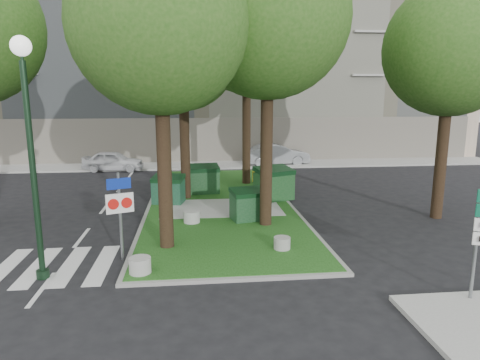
{
  "coord_description": "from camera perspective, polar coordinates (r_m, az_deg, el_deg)",
  "views": [
    {
      "loc": [
        -0.58,
        -10.56,
        4.86
      ],
      "look_at": [
        0.94,
        3.55,
        2.0
      ],
      "focal_mm": 32.0,
      "sensor_mm": 36.0,
      "label": 1
    }
  ],
  "objects": [
    {
      "name": "ground",
      "position": [
        11.64,
        -2.82,
        -13.3
      ],
      "size": [
        120.0,
        120.0,
        0.0
      ],
      "primitive_type": "plane",
      "color": "black",
      "rests_on": "ground"
    },
    {
      "name": "median_island",
      "position": [
        19.2,
        -2.74,
        -3.1
      ],
      "size": [
        6.0,
        16.0,
        0.12
      ],
      "primitive_type": "cube",
      "color": "#1B4513",
      "rests_on": "ground"
    },
    {
      "name": "median_kerb",
      "position": [
        19.2,
        -2.74,
        -3.13
      ],
      "size": [
        6.3,
        16.3,
        0.1
      ],
      "primitive_type": "cube",
      "color": "gray",
      "rests_on": "ground"
    },
    {
      "name": "building_sidewalk",
      "position": [
        29.46,
        -4.95,
        1.97
      ],
      "size": [
        42.0,
        3.0,
        0.12
      ],
      "primitive_type": "cube",
      "color": "#999993",
      "rests_on": "ground"
    },
    {
      "name": "zebra_crossing",
      "position": [
        13.38,
        -19.75,
        -10.58
      ],
      "size": [
        5.0,
        3.0,
        0.01
      ],
      "primitive_type": "cube",
      "color": "silver",
      "rests_on": "ground"
    },
    {
      "name": "apartment_building",
      "position": [
        36.7,
        -5.45,
        16.25
      ],
      "size": [
        41.0,
        12.0,
        16.0
      ],
      "primitive_type": "cube",
      "color": "tan",
      "rests_on": "ground"
    },
    {
      "name": "tree_median_near_left",
      "position": [
        13.37,
        -10.37,
        21.81
      ],
      "size": [
        5.2,
        5.2,
        10.53
      ],
      "color": "black",
      "rests_on": "ground"
    },
    {
      "name": "tree_median_near_right",
      "position": [
        15.67,
        4.1,
        22.87
      ],
      "size": [
        5.6,
        5.6,
        11.46
      ],
      "color": "black",
      "rests_on": "ground"
    },
    {
      "name": "tree_median_mid",
      "position": [
        19.74,
        -7.43,
        17.46
      ],
      "size": [
        4.8,
        4.8,
        9.99
      ],
      "color": "black",
      "rests_on": "ground"
    },
    {
      "name": "tree_median_far",
      "position": [
        23.06,
        1.13,
        20.02
      ],
      "size": [
        5.8,
        5.8,
        11.93
      ],
      "color": "black",
      "rests_on": "ground"
    },
    {
      "name": "tree_street_right",
      "position": [
        18.49,
        26.64,
        16.83
      ],
      "size": [
        5.0,
        5.0,
        10.06
      ],
      "color": "black",
      "rests_on": "ground"
    },
    {
      "name": "dumpster_a",
      "position": [
        19.14,
        -9.52,
        -1.25
      ],
      "size": [
        1.53,
        1.23,
        1.26
      ],
      "rotation": [
        0.0,
        0.0,
        -0.23
      ],
      "color": "#103B24",
      "rests_on": "median_island"
    },
    {
      "name": "dumpster_b",
      "position": [
        20.92,
        -4.87,
        0.12
      ],
      "size": [
        1.59,
        1.19,
        1.39
      ],
      "rotation": [
        0.0,
        0.0,
        0.1
      ],
      "color": "#113A17",
      "rests_on": "median_island"
    },
    {
      "name": "dumpster_c",
      "position": [
        16.39,
        1.15,
        -3.28
      ],
      "size": [
        1.5,
        1.21,
        1.23
      ],
      "rotation": [
        0.0,
        0.0,
        0.24
      ],
      "color": "#113819",
      "rests_on": "median_island"
    },
    {
      "name": "dumpster_d",
      "position": [
        19.53,
        4.54,
        -0.49
      ],
      "size": [
        1.95,
        1.69,
        1.52
      ],
      "rotation": [
        0.0,
        0.0,
        0.39
      ],
      "color": "#133F18",
      "rests_on": "median_island"
    },
    {
      "name": "bollard_left",
      "position": [
        12.05,
        -13.19,
        -11.0
      ],
      "size": [
        0.59,
        0.59,
        0.42
      ],
      "primitive_type": "cylinder",
      "color": "#A2A19C",
      "rests_on": "median_island"
    },
    {
      "name": "bollard_right",
      "position": [
        13.51,
        5.63,
        -8.36
      ],
      "size": [
        0.52,
        0.52,
        0.37
      ],
      "primitive_type": "cylinder",
      "color": "gray",
      "rests_on": "median_island"
    },
    {
      "name": "bollard_mid",
      "position": [
        16.2,
        -6.46,
        -4.89
      ],
      "size": [
        0.6,
        0.6,
        0.43
      ],
      "primitive_type": "cylinder",
      "color": "#A8A8A3",
      "rests_on": "median_island"
    },
    {
      "name": "litter_bin",
      "position": [
        23.5,
        2.06,
        0.51
      ],
      "size": [
        0.35,
        0.35,
        0.62
      ],
      "primitive_type": "cylinder",
      "color": "gold",
      "rests_on": "median_island"
    },
    {
      "name": "street_lamp",
      "position": [
        12.03,
        -26.3,
        5.79
      ],
      "size": [
        0.5,
        0.5,
        6.25
      ],
      "color": "black",
      "rests_on": "ground"
    },
    {
      "name": "traffic_sign_pole",
      "position": [
        12.94,
        -15.74,
        -3.18
      ],
      "size": [
        0.76,
        0.32,
        2.65
      ],
      "rotation": [
        0.0,
        0.0,
        0.36
      ],
      "color": "slate",
      "rests_on": "ground"
    },
    {
      "name": "car_white",
      "position": [
        28.64,
        -16.55,
        2.46
      ],
      "size": [
        3.95,
        1.93,
        1.3
      ],
      "primitive_type": "imported",
      "rotation": [
        0.0,
        0.0,
        1.46
      ],
      "color": "white",
      "rests_on": "ground"
    },
    {
      "name": "car_silver",
      "position": [
        29.78,
        4.89,
        3.4
      ],
      "size": [
        4.64,
        2.03,
        1.48
      ],
      "primitive_type": "imported",
      "rotation": [
        0.0,
        0.0,
        1.68
      ],
      "color": "gray",
      "rests_on": "ground"
    }
  ]
}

